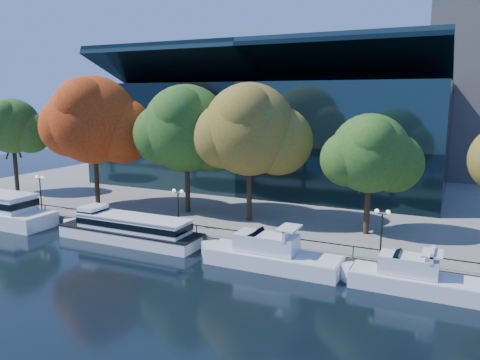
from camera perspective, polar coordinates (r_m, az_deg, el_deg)
The scene contains 15 objects.
ground at distance 43.25m, azimuth -7.50°, elevation -9.05°, with size 160.00×160.00×0.00m, color black.
promenade at distance 75.30m, azimuth 7.59°, elevation -0.38°, with size 90.00×67.08×1.00m.
railing at distance 45.30m, azimuth -5.33°, elevation -5.54°, with size 88.20×0.08×0.99m.
convention_building at distance 71.29m, azimuth 3.53°, elevation 5.59°, with size 50.00×24.57×21.43m.
tour_boat at distance 47.88m, azimuth -13.72°, elevation -5.67°, with size 16.65×3.71×3.16m.
cruiser_near at distance 39.76m, azimuth 3.32°, elevation -8.97°, with size 12.75×3.28×3.69m.
cruiser_far at distance 37.34m, azimuth 19.81°, elevation -11.00°, with size 10.34×2.87×3.38m.
tree_0 at distance 70.80m, azimuth -25.97°, elevation 5.80°, with size 9.31×7.64×12.93m.
tree_1 at distance 57.98m, azimuth -17.32°, elevation 6.78°, with size 12.97×10.63×15.61m.
tree_2 at distance 52.85m, azimuth -6.41°, elevation 6.05°, with size 12.20×10.01×14.52m.
tree_3 at distance 48.87m, azimuth 1.34°, elevation 5.93°, with size 12.14×9.95×14.63m.
tree_4 at distance 45.80m, azimuth 15.70°, elevation 2.93°, with size 9.40×7.71×11.63m.
lamp_0 at distance 59.71m, azimuth -23.20°, elevation -0.49°, with size 1.26×0.36×4.03m.
lamp_1 at distance 47.29m, azimuth -7.57°, elevation -2.37°, with size 1.26×0.36×4.03m.
lamp_2 at distance 40.40m, azimuth 16.92°, elevation -4.89°, with size 1.26×0.36×4.03m.
Camera 1 is at (22.31, -34.23, 14.18)m, focal length 35.00 mm.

